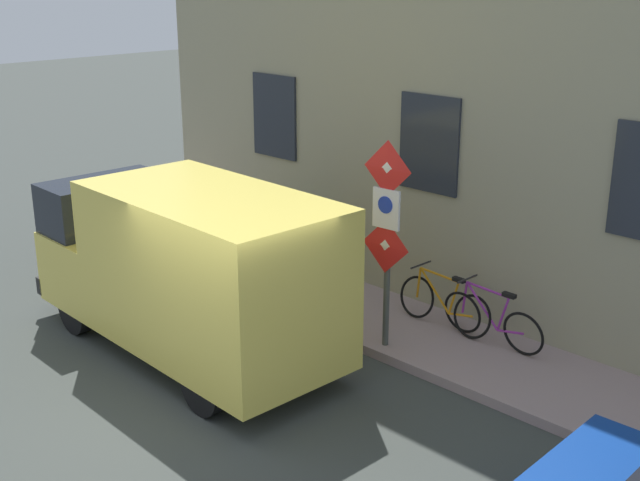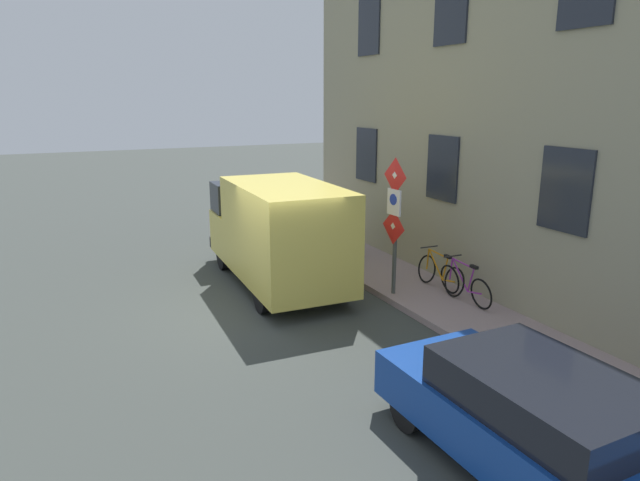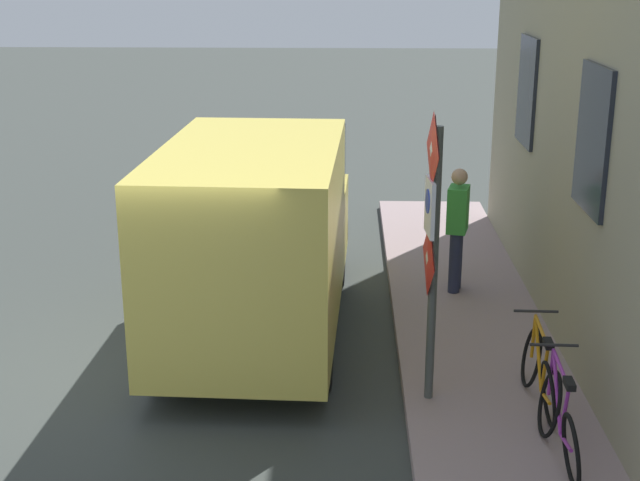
{
  "view_description": "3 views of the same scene",
  "coord_description": "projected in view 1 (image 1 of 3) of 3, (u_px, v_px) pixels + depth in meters",
  "views": [
    {
      "loc": [
        -5.63,
        -7.54,
        5.33
      ],
      "look_at": [
        2.61,
        0.59,
        1.49
      ],
      "focal_mm": 46.24,
      "sensor_mm": 36.0,
      "label": 1
    },
    {
      "loc": [
        -3.8,
        -10.53,
        4.38
      ],
      "look_at": [
        1.87,
        1.33,
        1.01
      ],
      "focal_mm": 31.49,
      "sensor_mm": 36.0,
      "label": 2
    },
    {
      "loc": [
        1.89,
        -9.01,
        4.5
      ],
      "look_at": [
        1.58,
        0.81,
        1.41
      ],
      "focal_mm": 49.95,
      "sensor_mm": 36.0,
      "label": 3
    }
  ],
  "objects": [
    {
      "name": "building_facade",
      "position": [
        449.0,
        38.0,
        12.35
      ],
      "size": [
        0.75,
        12.76,
        8.66
      ],
      "color": "gray",
      "rests_on": "ground_plane"
    },
    {
      "name": "bicycle_purple",
      "position": [
        492.0,
        320.0,
        11.85
      ],
      "size": [
        0.46,
        1.71,
        0.89
      ],
      "rotation": [
        0.0,
        0.0,
        1.54
      ],
      "color": "black",
      "rests_on": "sidewalk_slab"
    },
    {
      "name": "delivery_van",
      "position": [
        187.0,
        266.0,
        11.61
      ],
      "size": [
        2.19,
        5.4,
        2.5
      ],
      "rotation": [
        0.0,
        0.0,
        1.53
      ],
      "color": "#E4CE53",
      "rests_on": "ground_plane"
    },
    {
      "name": "bicycle_orange",
      "position": [
        444.0,
        304.0,
        12.42
      ],
      "size": [
        0.46,
        1.71,
        0.89
      ],
      "rotation": [
        0.0,
        0.0,
        1.54
      ],
      "color": "black",
      "rests_on": "sidewalk_slab"
    },
    {
      "name": "ground_plane",
      "position": [
        210.0,
        407.0,
        10.51
      ],
      "size": [
        80.0,
        80.0,
        0.0
      ],
      "primitive_type": "plane",
      "color": "#3A3F3B"
    },
    {
      "name": "sidewalk_slab",
      "position": [
        385.0,
        323.0,
        12.82
      ],
      "size": [
        1.9,
        14.76,
        0.14
      ],
      "primitive_type": "cube",
      "color": "gray",
      "rests_on": "ground_plane"
    },
    {
      "name": "sign_post_stacked",
      "position": [
        386.0,
        224.0,
        11.33
      ],
      "size": [
        0.16,
        0.56,
        2.89
      ],
      "color": "#474C47",
      "rests_on": "sidewalk_slab"
    },
    {
      "name": "pedestrian",
      "position": [
        269.0,
        227.0,
        14.21
      ],
      "size": [
        0.35,
        0.45,
        1.72
      ],
      "rotation": [
        0.0,
        0.0,
        2.9
      ],
      "color": "#262B47",
      "rests_on": "sidewalk_slab"
    }
  ]
}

